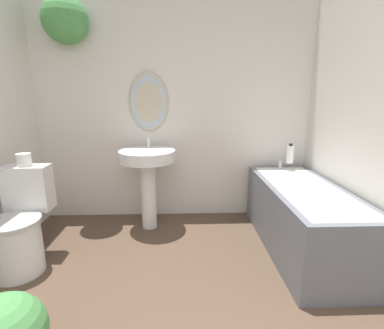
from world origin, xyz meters
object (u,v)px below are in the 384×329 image
toilet (20,229)px  pedestal_sink (148,169)px  shampoo_bottle (290,154)px  bathtub (302,217)px  toilet_paper_roll (24,160)px

toilet → pedestal_sink: bearing=36.1°
toilet → shampoo_bottle: (2.38, 0.76, 0.42)m
bathtub → pedestal_sink: bearing=161.5°
toilet → bathtub: toilet is taller
bathtub → toilet_paper_roll: size_ratio=13.30×
pedestal_sink → bathtub: (1.39, -0.47, -0.32)m
shampoo_bottle → pedestal_sink: bearing=-176.3°
toilet → toilet_paper_roll: bearing=90.0°
pedestal_sink → toilet_paper_roll: 1.05m
toilet → toilet_paper_roll: toilet_paper_roll is taller
pedestal_sink → toilet_paper_roll: bearing=-152.5°
toilet → bathtub: bearing=5.0°
toilet → shampoo_bottle: shampoo_bottle is taller
bathtub → shampoo_bottle: bearing=82.8°
bathtub → toilet_paper_roll: 2.37m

